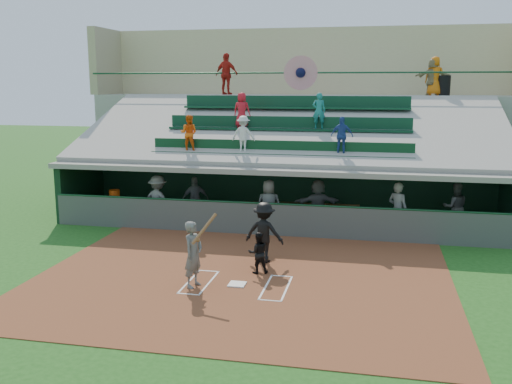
% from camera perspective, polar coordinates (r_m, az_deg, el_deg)
% --- Properties ---
extents(ground, '(100.00, 100.00, 0.00)m').
position_cam_1_polar(ground, '(14.94, -1.90, -9.32)').
color(ground, '#1C5016').
rests_on(ground, ground).
extents(dirt_slab, '(11.00, 9.00, 0.02)m').
position_cam_1_polar(dirt_slab, '(15.40, -1.45, -8.66)').
color(dirt_slab, brown).
rests_on(dirt_slab, ground).
extents(home_plate, '(0.43, 0.43, 0.03)m').
position_cam_1_polar(home_plate, '(14.93, -1.90, -9.20)').
color(home_plate, silver).
rests_on(home_plate, dirt_slab).
extents(batters_box_chalk, '(2.65, 1.85, 0.01)m').
position_cam_1_polar(batters_box_chalk, '(14.94, -1.90, -9.24)').
color(batters_box_chalk, white).
rests_on(batters_box_chalk, dirt_slab).
extents(dugout_floor, '(16.00, 3.50, 0.04)m').
position_cam_1_polar(dugout_floor, '(21.27, 2.43, -3.12)').
color(dugout_floor, gray).
rests_on(dugout_floor, ground).
extents(concourse_slab, '(20.00, 3.00, 4.60)m').
position_cam_1_polar(concourse_slab, '(27.48, 4.80, 4.85)').
color(concourse_slab, gray).
rests_on(concourse_slab, ground).
extents(grandstand, '(20.40, 10.40, 7.80)m').
position_cam_1_polar(grandstand, '(24.53, 3.91, 4.05)').
color(grandstand, '#4C514C').
rests_on(grandstand, ground).
extents(batter_at_plate, '(0.91, 0.78, 1.95)m').
position_cam_1_polar(batter_at_plate, '(14.63, -6.27, -6.17)').
color(batter_at_plate, '#51534F').
rests_on(batter_at_plate, dirt_slab).
extents(catcher, '(0.67, 0.59, 1.15)m').
position_cam_1_polar(catcher, '(15.64, 0.22, -6.10)').
color(catcher, black).
rests_on(catcher, dirt_slab).
extents(home_umpire, '(1.22, 0.80, 1.76)m').
position_cam_1_polar(home_umpire, '(16.52, 0.82, -4.06)').
color(home_umpire, black).
rests_on(home_umpire, dirt_slab).
extents(dugout_bench, '(15.54, 3.05, 0.47)m').
position_cam_1_polar(dugout_bench, '(22.54, 2.72, -1.66)').
color(dugout_bench, olive).
rests_on(dugout_bench, dugout_floor).
extents(white_table, '(1.02, 0.87, 0.76)m').
position_cam_1_polar(white_table, '(22.33, -13.81, -1.70)').
color(white_table, white).
rests_on(white_table, dugout_floor).
extents(water_cooler, '(0.39, 0.39, 0.39)m').
position_cam_1_polar(water_cooler, '(22.15, -13.96, -0.29)').
color(water_cooler, '#ED510D').
rests_on(water_cooler, white_table).
extents(dugout_player_a, '(1.30, 0.91, 1.83)m').
position_cam_1_polar(dugout_player_a, '(21.01, -9.79, -0.84)').
color(dugout_player_a, '#5B5D58').
rests_on(dugout_player_a, dugout_floor).
extents(dugout_player_b, '(1.07, 0.81, 1.69)m').
position_cam_1_polar(dugout_player_b, '(21.42, -6.09, -0.71)').
color(dugout_player_b, '#565954').
rests_on(dugout_player_b, dugout_floor).
extents(dugout_player_c, '(0.93, 0.66, 1.78)m').
position_cam_1_polar(dugout_player_c, '(20.06, 1.29, -1.30)').
color(dugout_player_c, '#595C57').
rests_on(dugout_player_c, dugout_floor).
extents(dugout_player_d, '(1.73, 0.95, 1.78)m').
position_cam_1_polar(dugout_player_d, '(20.34, 6.20, -1.20)').
color(dugout_player_d, '#595C56').
rests_on(dugout_player_d, dugout_floor).
extents(dugout_player_e, '(0.82, 0.74, 1.88)m').
position_cam_1_polar(dugout_player_e, '(19.63, 13.98, -1.75)').
color(dugout_player_e, '#5F635D').
rests_on(dugout_player_e, dugout_floor).
extents(dugout_player_f, '(0.88, 0.71, 1.72)m').
position_cam_1_polar(dugout_player_f, '(21.02, 19.30, -1.45)').
color(dugout_player_f, '#545651').
rests_on(dugout_player_f, dugout_floor).
extents(trash_bin, '(0.59, 0.59, 0.88)m').
position_cam_1_polar(trash_bin, '(26.75, 18.24, 10.07)').
color(trash_bin, black).
rests_on(trash_bin, concourse_slab).
extents(concourse_staff_a, '(1.19, 0.74, 1.90)m').
position_cam_1_polar(concourse_staff_a, '(26.56, -2.96, 11.68)').
color(concourse_staff_a, '#B41D14').
rests_on(concourse_staff_a, concourse_slab).
extents(concourse_staff_b, '(0.91, 0.67, 1.70)m').
position_cam_1_polar(concourse_staff_b, '(26.63, 17.44, 11.00)').
color(concourse_staff_b, '#D4650C').
rests_on(concourse_staff_b, concourse_slab).
extents(concourse_staff_c, '(1.55, 0.65, 1.62)m').
position_cam_1_polar(concourse_staff_c, '(26.63, 17.25, 10.93)').
color(concourse_staff_c, tan).
rests_on(concourse_staff_c, concourse_slab).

